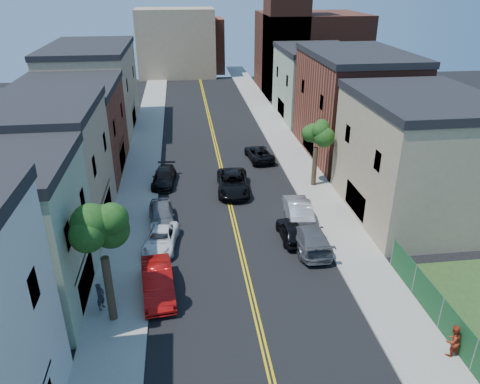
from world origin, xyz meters
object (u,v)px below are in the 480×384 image
object	(u,v)px
red_sedan	(158,282)
grey_car_left	(162,215)
pedestrian_right	(453,340)
black_suv_lane	(233,183)
silver_car_right	(298,209)
white_pickup	(161,239)
pedestrian_left	(100,296)
black_car_right	(291,231)
black_car_left	(164,177)
dark_car_right_far	(259,153)
grey_car_right	(309,236)

from	to	relation	value
red_sedan	grey_car_left	xyz separation A→B (m)	(0.00, 8.52, -0.03)
red_sedan	pedestrian_right	xyz separation A→B (m)	(14.60, -6.94, 0.20)
red_sedan	black_suv_lane	xyz separation A→B (m)	(6.05, 13.76, -0.03)
grey_car_left	silver_car_right	size ratio (longest dim) A/B	0.92
white_pickup	silver_car_right	bearing A→B (deg)	22.31
grey_car_left	pedestrian_left	distance (m)	10.18
black_car_right	grey_car_left	bearing A→B (deg)	-21.17
black_car_left	dark_car_right_far	size ratio (longest dim) A/B	0.96
black_car_left	silver_car_right	distance (m)	13.23
pedestrian_right	white_pickup	bearing A→B (deg)	-54.27
grey_car_left	pedestrian_right	world-z (taller)	pedestrian_right
white_pickup	black_suv_lane	distance (m)	10.44
grey_car_right	black_suv_lane	bearing A→B (deg)	-66.00
red_sedan	grey_car_right	distance (m)	11.05
white_pickup	grey_car_right	world-z (taller)	grey_car_right
grey_car_left	dark_car_right_far	xyz separation A→B (m)	(9.60, 12.52, -0.12)
white_pickup	dark_car_right_far	size ratio (longest dim) A/B	0.94
red_sedan	dark_car_right_far	bearing A→B (deg)	59.79
grey_car_right	red_sedan	bearing A→B (deg)	21.61
black_car_left	black_car_right	xyz separation A→B (m)	(9.30, -10.95, 0.00)
red_sedan	black_car_right	bearing A→B (deg)	23.15
grey_car_right	dark_car_right_far	xyz separation A→B (m)	(-0.71, 17.06, -0.14)
red_sedan	grey_car_left	world-z (taller)	red_sedan
white_pickup	black_suv_lane	world-z (taller)	black_suv_lane
silver_car_right	pedestrian_left	size ratio (longest dim) A/B	3.06
pedestrian_right	pedestrian_left	bearing A→B (deg)	-32.43
black_car_left	grey_car_right	distance (m)	15.89
black_car_left	grey_car_right	world-z (taller)	grey_car_right
black_car_left	silver_car_right	bearing A→B (deg)	-31.64
black_car_left	black_suv_lane	world-z (taller)	black_suv_lane
dark_car_right_far	pedestrian_left	xyz separation A→B (m)	(-12.74, -22.21, 0.31)
dark_car_right_far	pedestrian_left	size ratio (longest dim) A/B	2.92
red_sedan	black_car_right	xyz separation A→B (m)	(9.30, 5.12, -0.14)
grey_car_left	black_car_right	size ratio (longest dim) A/B	1.17
red_sedan	black_car_left	bearing A→B (deg)	84.31
red_sedan	black_car_left	size ratio (longest dim) A/B	1.07
black_suv_lane	pedestrian_right	world-z (taller)	pedestrian_right
black_car_left	dark_car_right_far	bearing A→B (deg)	33.32
red_sedan	pedestrian_left	distance (m)	3.35
white_pickup	grey_car_left	bearing A→B (deg)	97.63
black_car_right	pedestrian_left	xyz separation A→B (m)	(-12.44, -6.28, 0.30)
dark_car_right_far	black_car_left	bearing A→B (deg)	21.42
black_suv_lane	pedestrian_left	xyz separation A→B (m)	(-9.19, -14.92, 0.18)
black_car_left	pedestrian_right	world-z (taller)	pedestrian_right
dark_car_right_far	grey_car_left	bearing A→B (deg)	46.58
black_car_right	black_suv_lane	world-z (taller)	black_suv_lane
grey_car_right	dark_car_right_far	size ratio (longest dim) A/B	1.16
red_sedan	silver_car_right	distance (m)	13.19
grey_car_right	silver_car_right	size ratio (longest dim) A/B	1.11
grey_car_right	pedestrian_left	size ratio (longest dim) A/B	3.38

